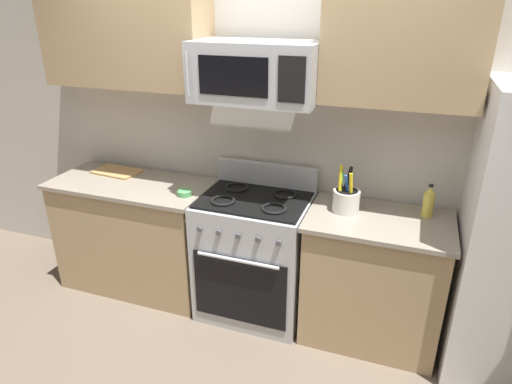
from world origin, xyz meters
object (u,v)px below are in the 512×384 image
microwave (256,72)px  cutting_board (117,171)px  prep_bowl (184,193)px  bottle_oil (429,202)px  range_oven (255,254)px  utensil_crock (346,199)px

microwave → cutting_board: (-1.23, 0.11, -0.86)m
microwave → prep_bowl: (-0.50, -0.11, -0.84)m
bottle_oil → prep_bowl: bottle_oil is taller
microwave → cutting_board: 1.50m
cutting_board → range_oven: bearing=-6.3°
microwave → cutting_board: microwave is taller
cutting_board → prep_bowl: bearing=-17.1°
range_oven → cutting_board: (-1.23, 0.14, 0.44)m
microwave → cutting_board: bearing=174.9°
microwave → utensil_crock: 1.00m
range_oven → cutting_board: 1.31m
utensil_crock → cutting_board: bearing=177.0°
utensil_crock → bottle_oil: bearing=11.1°
microwave → prep_bowl: 0.98m
range_oven → bottle_oil: 1.25m
prep_bowl → bottle_oil: bearing=8.0°
microwave → bottle_oil: 1.36m
bottle_oil → prep_bowl: bearing=-172.0°
microwave → utensil_crock: size_ratio=2.56×
range_oven → utensil_crock: bearing=3.7°
utensil_crock → bottle_oil: (0.50, 0.10, 0.02)m
cutting_board → utensil_crock: bearing=-3.0°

